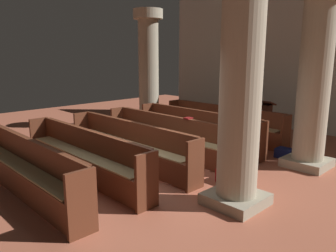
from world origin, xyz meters
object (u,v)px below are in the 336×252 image
object	(u,v)px
pew_row_4	(83,153)
pew_row_3	(129,143)
pew_row_1	(197,127)
pillar_aisle_rear	(241,83)
hymn_book	(188,118)
kneeler_box_navy	(284,153)
kneeler_box_red	(228,176)
pillar_far_side	(149,67)
lectern	(265,122)
pew_row_5	(25,166)
pillar_aisle_side	(315,75)
pew_row_2	(166,134)
pew_row_0	(223,121)

from	to	relation	value
pew_row_4	pew_row_3	bearing A→B (deg)	90.00
pew_row_1	pillar_aisle_rear	size ratio (longest dim) A/B	1.04
hymn_book	pew_row_1	bearing A→B (deg)	120.23
kneeler_box_navy	kneeler_box_red	bearing A→B (deg)	-90.62
pillar_far_side	lectern	xyz separation A→B (m)	(3.47, 1.45, -1.50)
pillar_aisle_rear	kneeler_box_navy	distance (m)	3.49
pew_row_1	pillar_aisle_rear	world-z (taller)	pillar_aisle_rear
pew_row_3	kneeler_box_navy	size ratio (longest dim) A/B	10.71
kneeler_box_navy	hymn_book	bearing A→B (deg)	-135.00
pillar_aisle_rear	kneeler_box_navy	world-z (taller)	pillar_aisle_rear
pew_row_4	kneeler_box_red	distance (m)	2.82
pew_row_5	pillar_aisle_side	distance (m)	5.83
pew_row_4	pillar_aisle_side	distance (m)	4.93
pew_row_4	lectern	xyz separation A→B (m)	(0.75, 5.51, -0.04)
pillar_aisle_rear	lectern	size ratio (longest dim) A/B	3.48
pillar_aisle_rear	hymn_book	bearing A→B (deg)	149.87
pew_row_5	kneeler_box_red	world-z (taller)	pew_row_5
pew_row_2	hymn_book	world-z (taller)	hymn_book
pew_row_4	pew_row_5	distance (m)	1.12
pew_row_5	pillar_far_side	world-z (taller)	pillar_far_side
pew_row_3	pew_row_1	bearing A→B (deg)	90.00
pew_row_0	kneeler_box_red	size ratio (longest dim) A/B	10.97
pew_row_0	pew_row_4	world-z (taller)	same
pillar_far_side	kneeler_box_navy	distance (m)	5.20
kneeler_box_red	pew_row_4	bearing A→B (deg)	-139.09
pew_row_5	hymn_book	bearing A→B (deg)	81.35
pew_row_5	pillar_aisle_rear	xyz separation A→B (m)	(2.77, 2.26, 1.46)
pew_row_1	pillar_aisle_side	world-z (taller)	pillar_aisle_side
pew_row_2	pew_row_3	distance (m)	1.12
pillar_aisle_rear	kneeler_box_red	size ratio (longest dim) A/B	10.57
pew_row_0	pew_row_3	size ratio (longest dim) A/B	1.00
pew_row_4	pillar_aisle_rear	size ratio (longest dim) A/B	1.04
pew_row_3	pew_row_4	bearing A→B (deg)	-90.00
pew_row_4	lectern	world-z (taller)	lectern
lectern	kneeler_box_red	distance (m)	3.94
pew_row_3	kneeler_box_red	bearing A→B (deg)	18.62
pew_row_2	pew_row_5	world-z (taller)	same
pew_row_2	pillar_far_side	bearing A→B (deg)	146.16
pew_row_4	pillar_far_side	size ratio (longest dim) A/B	1.04
pew_row_2	pillar_aisle_side	xyz separation A→B (m)	(2.77, 1.57, 1.46)
pew_row_1	pew_row_5	bearing A→B (deg)	-90.00
pew_row_2	pew_row_3	world-z (taller)	same
pew_row_3	pew_row_5	size ratio (longest dim) A/B	1.00
pew_row_2	pew_row_0	bearing A→B (deg)	90.00
pillar_far_side	lectern	world-z (taller)	pillar_far_side
pew_row_1	pew_row_3	distance (m)	2.24
pew_row_4	pillar_far_side	bearing A→B (deg)	123.80
kneeler_box_red	kneeler_box_navy	world-z (taller)	kneeler_box_red
pillar_aisle_side	lectern	bearing A→B (deg)	139.73
kneeler_box_red	pillar_far_side	bearing A→B (deg)	155.22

